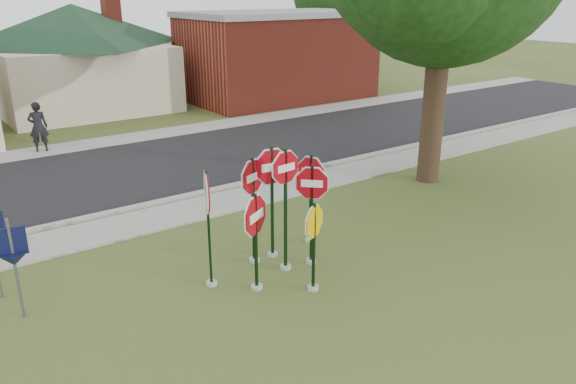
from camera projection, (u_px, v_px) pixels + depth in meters
ground at (312, 292)px, 11.49m from camera, size 120.00×120.00×0.00m
sidewalk_near at (191, 210)px, 15.68m from camera, size 60.00×1.60×0.06m
road at (131, 171)px, 19.12m from camera, size 60.00×7.00×0.04m
sidewalk_far at (92, 144)px, 22.40m from camera, size 60.00×1.60×0.06m
curb at (176, 199)px, 16.43m from camera, size 60.00×0.20×0.14m
stop_sign_center at (286, 193)px, 11.87m from camera, size 1.00×0.24×2.85m
stop_sign_yellow at (314, 238)px, 11.21m from camera, size 0.89×0.41×2.00m
stop_sign_left at (256, 229)px, 11.18m from camera, size 1.03×0.58×2.22m
stop_sign_right at (312, 202)px, 12.24m from camera, size 0.75×0.72×2.42m
stop_sign_back_right at (272, 185)px, 12.47m from camera, size 1.15×0.24×2.75m
stop_sign_back_left at (253, 196)px, 12.25m from camera, size 1.01×0.42×2.58m
stop_sign_far_right at (311, 187)px, 13.30m from camera, size 0.30×1.08×2.34m
stop_sign_far_left at (208, 211)px, 11.21m from camera, size 0.46×1.08×2.65m
building_house at (75, 36)px, 28.15m from camera, size 11.60×11.60×6.20m
building_brick at (278, 55)px, 31.39m from camera, size 10.20×6.20×4.75m
pedestrian at (38, 127)px, 21.04m from camera, size 0.77×0.59×1.89m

